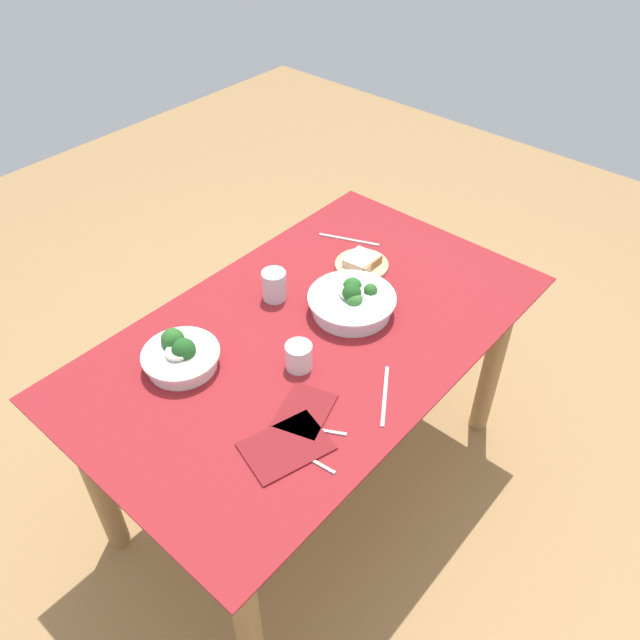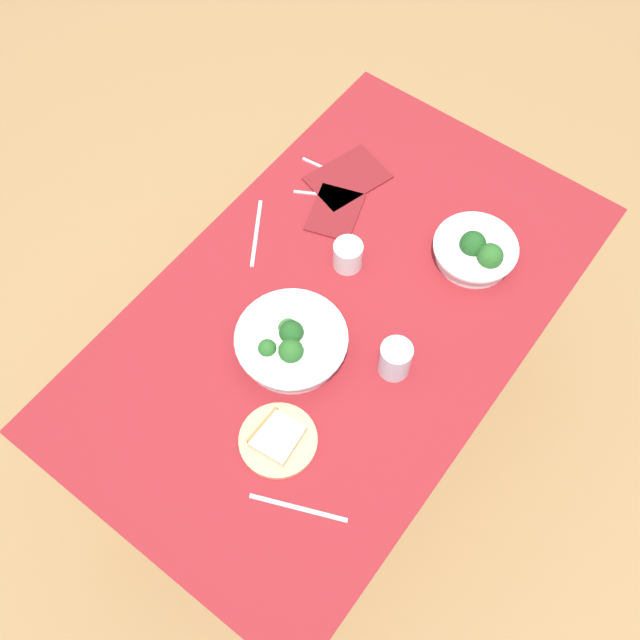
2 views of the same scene
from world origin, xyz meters
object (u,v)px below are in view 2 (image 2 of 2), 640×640
(napkin_folded_lower, at_px, (348,178))
(napkin_folded_upper, at_px, (335,212))
(fork_by_far_bowl, at_px, (316,194))
(fork_by_near_bowl, at_px, (322,167))
(broccoli_bowl_near, at_px, (291,342))
(broccoli_bowl_far, at_px, (476,251))
(water_glass_center, at_px, (395,359))
(table_knife_right, at_px, (256,233))
(table_knife_left, at_px, (298,508))
(bread_side_plate, at_px, (277,439))
(water_glass_side, at_px, (348,255))

(napkin_folded_lower, bearing_deg, napkin_folded_upper, 20.12)
(fork_by_far_bowl, relative_size, napkin_folded_upper, 0.62)
(fork_by_far_bowl, height_order, fork_by_near_bowl, same)
(broccoli_bowl_near, distance_m, napkin_folded_upper, 0.42)
(broccoli_bowl_far, xyz_separation_m, broccoli_bowl_near, (0.49, -0.21, 0.00))
(broccoli_bowl_far, bearing_deg, napkin_folded_lower, -92.45)
(broccoli_bowl_near, relative_size, water_glass_center, 2.75)
(table_knife_right, height_order, napkin_folded_lower, napkin_folded_lower)
(broccoli_bowl_near, bearing_deg, table_knife_left, 40.29)
(broccoli_bowl_near, bearing_deg, water_glass_center, 115.48)
(broccoli_bowl_far, height_order, fork_by_far_bowl, broccoli_bowl_far)
(broccoli_bowl_far, relative_size, bread_side_plate, 1.21)
(fork_by_far_bowl, relative_size, napkin_folded_lower, 0.49)
(broccoli_bowl_far, xyz_separation_m, napkin_folded_upper, (0.10, -0.37, -0.03))
(table_knife_left, bearing_deg, table_knife_right, 113.77)
(water_glass_center, relative_size, napkin_folded_lower, 0.47)
(broccoli_bowl_far, bearing_deg, water_glass_side, -50.25)
(broccoli_bowl_far, height_order, water_glass_side, broccoli_bowl_far)
(bread_side_plate, bearing_deg, napkin_folded_upper, -154.94)
(table_knife_right, height_order, napkin_folded_upper, napkin_folded_upper)
(broccoli_bowl_near, distance_m, fork_by_far_bowl, 0.47)
(fork_by_far_bowl, xyz_separation_m, fork_by_near_bowl, (-0.08, -0.04, -0.00))
(bread_side_plate, bearing_deg, napkin_folded_lower, -155.72)
(table_knife_left, bearing_deg, napkin_folded_upper, 98.06)
(broccoli_bowl_far, bearing_deg, napkin_folded_upper, -75.40)
(bread_side_plate, relative_size, fork_by_far_bowl, 1.77)
(fork_by_far_bowl, bearing_deg, bread_side_plate, -89.07)
(broccoli_bowl_far, height_order, water_glass_center, water_glass_center)
(table_knife_left, height_order, napkin_folded_lower, napkin_folded_lower)
(table_knife_left, bearing_deg, fork_by_far_bowl, 101.99)
(fork_by_far_bowl, relative_size, table_knife_left, 0.46)
(water_glass_center, height_order, table_knife_right, water_glass_center)
(broccoli_bowl_near, xyz_separation_m, fork_by_far_bowl, (-0.41, -0.24, -0.03))
(bread_side_plate, relative_size, napkin_folded_upper, 1.09)
(table_knife_right, bearing_deg, fork_by_far_bowl, 133.65)
(fork_by_near_bowl, xyz_separation_m, napkin_folded_lower, (-0.01, 0.08, 0.00))
(broccoli_bowl_near, bearing_deg, water_glass_side, -172.35)
(broccoli_bowl_far, distance_m, broccoli_bowl_near, 0.53)
(fork_by_far_bowl, distance_m, napkin_folded_lower, 0.10)
(broccoli_bowl_far, xyz_separation_m, fork_by_near_bowl, (-0.01, -0.49, -0.03))
(fork_by_far_bowl, bearing_deg, water_glass_side, -62.18)
(broccoli_bowl_near, distance_m, table_knife_right, 0.36)
(broccoli_bowl_far, distance_m, fork_by_far_bowl, 0.46)
(water_glass_center, bearing_deg, broccoli_bowl_far, -178.48)
(fork_by_far_bowl, height_order, napkin_folded_upper, napkin_folded_upper)
(water_glass_side, distance_m, table_knife_left, 0.64)
(bread_side_plate, distance_m, water_glass_side, 0.50)
(fork_by_near_bowl, distance_m, table_knife_left, 0.95)
(bread_side_plate, relative_size, table_knife_right, 0.84)
(broccoli_bowl_near, xyz_separation_m, table_knife_left, (0.29, 0.25, -0.03))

